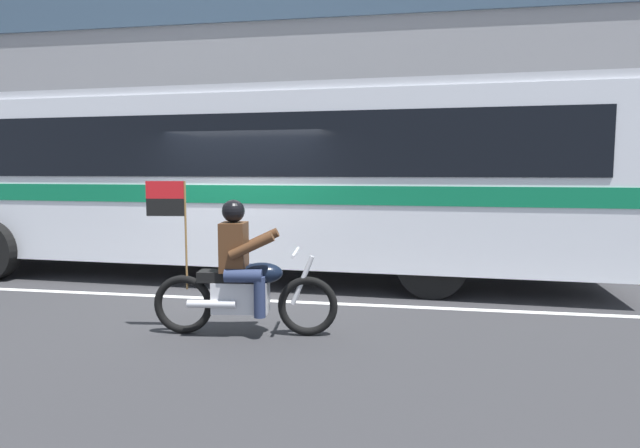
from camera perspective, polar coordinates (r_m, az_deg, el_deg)
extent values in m
plane|color=#2B2B2D|center=(8.64, -7.97, -7.01)|extent=(60.00, 60.00, 0.00)
cube|color=#A39E93|center=(13.50, -1.27, -2.04)|extent=(28.00, 3.80, 0.15)
cube|color=silver|center=(8.09, -9.29, -7.88)|extent=(26.60, 0.14, 0.01)
cube|color=gray|center=(15.91, 0.39, 16.38)|extent=(28.00, 0.80, 9.68)
cube|color=#384C60|center=(15.28, 0.10, 11.32)|extent=(25.76, 0.10, 1.40)
cube|color=silver|center=(9.78, -9.50, 4.67)|extent=(12.92, 3.11, 2.70)
cube|color=black|center=(9.78, -9.55, 7.89)|extent=(11.90, 3.10, 0.96)
cube|color=#0F7247|center=(9.78, -9.48, 3.49)|extent=(12.67, 3.13, 0.28)
cube|color=#BABCC3|center=(9.86, -9.64, 12.89)|extent=(12.66, 2.97, 0.16)
cylinder|color=black|center=(8.16, 11.76, -4.11)|extent=(1.04, 0.30, 1.04)
torus|color=black|center=(6.22, -1.32, -8.71)|extent=(0.70, 0.17, 0.69)
torus|color=black|center=(6.49, -14.32, -8.28)|extent=(0.70, 0.17, 0.69)
cube|color=silver|center=(6.30, -8.42, -7.65)|extent=(0.67, 0.36, 0.36)
ellipsoid|color=black|center=(6.20, -6.19, -5.20)|extent=(0.51, 0.34, 0.24)
cube|color=black|center=(6.29, -10.25, -5.46)|extent=(0.59, 0.33, 0.12)
cylinder|color=silver|center=(6.16, -1.88, -6.00)|extent=(0.28, 0.09, 0.58)
cylinder|color=silver|center=(6.11, -2.64, -3.05)|extent=(0.12, 0.64, 0.04)
cylinder|color=silver|center=(6.23, -11.45, -8.33)|extent=(0.56, 0.16, 0.09)
cube|color=#4C2D19|center=(6.21, -9.14, -2.41)|extent=(0.32, 0.39, 0.56)
sphere|color=black|center=(6.17, -9.20, 1.36)|extent=(0.26, 0.26, 0.26)
cylinder|color=#232D4C|center=(6.40, -7.52, -4.86)|extent=(0.44, 0.20, 0.15)
cylinder|color=#232D4C|center=(6.42, -5.90, -7.00)|extent=(0.13, 0.13, 0.46)
cylinder|color=#232D4C|center=(6.06, -8.15, -5.48)|extent=(0.44, 0.20, 0.15)
cylinder|color=#232D4C|center=(6.08, -6.44, -7.74)|extent=(0.13, 0.13, 0.46)
cylinder|color=#4C2D19|center=(6.35, -6.64, -1.83)|extent=(0.53, 0.17, 0.32)
cylinder|color=#4C2D19|center=(5.96, -7.29, -2.33)|extent=(0.53, 0.17, 0.32)
cylinder|color=olive|center=(6.33, -14.07, -1.21)|extent=(0.02, 0.02, 1.25)
cube|color=red|center=(6.37, -16.16, 3.51)|extent=(0.44, 0.07, 0.20)
cube|color=black|center=(6.38, -16.11, 1.71)|extent=(0.44, 0.07, 0.20)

